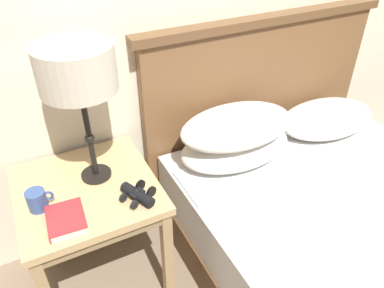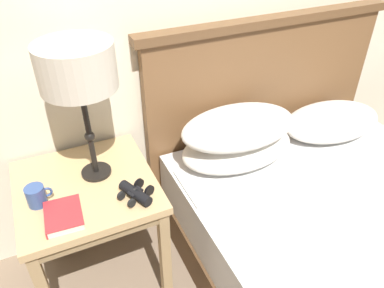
% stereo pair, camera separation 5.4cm
% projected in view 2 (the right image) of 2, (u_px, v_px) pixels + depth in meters
% --- Properties ---
extents(nightstand, '(0.58, 0.58, 0.61)m').
position_uv_depth(nightstand, '(88.00, 198.00, 1.65)').
color(nightstand, tan).
rests_on(nightstand, ground_plane).
extents(bed, '(1.48, 2.01, 1.12)m').
position_uv_depth(bed, '(360.00, 254.00, 1.70)').
color(bed, '#4E3520').
rests_on(bed, ground_plane).
extents(table_lamp, '(0.29, 0.29, 0.59)m').
position_uv_depth(table_lamp, '(77.00, 70.00, 1.38)').
color(table_lamp, black).
rests_on(table_lamp, nightstand).
extents(book_on_nightstand, '(0.15, 0.18, 0.03)m').
position_uv_depth(book_on_nightstand, '(63.00, 216.00, 1.43)').
color(book_on_nightstand, silver).
rests_on(book_on_nightstand, nightstand).
extents(binoculars_pair, '(0.16, 0.16, 0.05)m').
position_uv_depth(binoculars_pair, '(136.00, 193.00, 1.52)').
color(binoculars_pair, black).
rests_on(binoculars_pair, nightstand).
extents(coffee_mug, '(0.10, 0.08, 0.08)m').
position_uv_depth(coffee_mug, '(36.00, 196.00, 1.48)').
color(coffee_mug, '#334C84').
rests_on(coffee_mug, nightstand).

